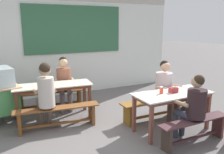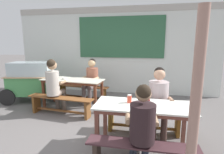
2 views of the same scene
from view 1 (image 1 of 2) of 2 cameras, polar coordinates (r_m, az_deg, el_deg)
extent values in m
plane|color=#65605F|center=(4.62, -0.66, -13.33)|extent=(40.00, 40.00, 0.00)
cube|color=silver|center=(6.92, -11.20, 6.87)|extent=(6.90, 0.12, 2.70)
cube|color=#326344|center=(6.87, -9.22, 11.53)|extent=(2.85, 0.03, 1.35)
cube|color=beige|center=(5.17, -14.40, -1.90)|extent=(1.71, 0.77, 0.02)
cube|color=brown|center=(5.18, -14.38, -2.33)|extent=(1.63, 0.70, 0.06)
cube|color=brown|center=(5.63, -6.80, -4.78)|extent=(0.07, 0.07, 0.69)
cube|color=brown|center=(5.19, -5.54, -6.29)|extent=(0.07, 0.07, 0.69)
cube|color=brown|center=(5.50, -22.27, -6.10)|extent=(0.07, 0.07, 0.69)
cube|color=brown|center=(5.05, -22.40, -7.78)|extent=(0.07, 0.07, 0.69)
cube|color=silver|center=(4.55, 14.80, -3.93)|extent=(1.53, 0.68, 0.02)
cube|color=brown|center=(4.57, 14.77, -4.44)|extent=(1.45, 0.62, 0.06)
cube|color=brown|center=(5.32, 18.19, -6.43)|extent=(0.06, 0.06, 0.68)
cube|color=brown|center=(4.97, 22.63, -8.13)|extent=(0.06, 0.06, 0.68)
cube|color=brown|center=(4.50, 5.50, -9.33)|extent=(0.06, 0.06, 0.68)
cube|color=brown|center=(4.09, 9.65, -11.82)|extent=(0.06, 0.06, 0.68)
cube|color=#5A3118|center=(5.82, -14.86, -3.58)|extent=(1.63, 0.44, 0.02)
cube|color=#5B3815|center=(5.98, -8.20, -5.08)|extent=(0.08, 0.24, 0.43)
cube|color=#613810|center=(5.87, -21.42, -6.20)|extent=(0.08, 0.24, 0.43)
cube|color=#5A3118|center=(5.92, -14.68, -6.65)|extent=(1.33, 0.18, 0.04)
cube|color=brown|center=(4.70, -13.39, -7.43)|extent=(1.68, 0.45, 0.02)
cube|color=brown|center=(4.90, -4.92, -9.06)|extent=(0.08, 0.25, 0.43)
cube|color=brown|center=(4.76, -21.87, -10.65)|extent=(0.08, 0.25, 0.43)
cube|color=brown|center=(4.82, -13.18, -11.12)|extent=(1.37, 0.18, 0.04)
cube|color=brown|center=(5.09, 10.20, -5.77)|extent=(1.52, 0.33, 0.03)
cube|color=brown|center=(5.55, 15.46, -6.90)|extent=(0.06, 0.27, 0.42)
cube|color=brown|center=(4.83, 3.89, -9.46)|extent=(0.06, 0.27, 0.42)
cube|color=brown|center=(5.20, 10.05, -9.21)|extent=(1.24, 0.05, 0.04)
cube|color=#42272C|center=(4.26, 19.85, -10.02)|extent=(1.44, 0.26, 0.02)
cube|color=#462625|center=(4.77, 24.74, -10.88)|extent=(0.06, 0.22, 0.42)
cube|color=#3B2E26|center=(3.97, 13.37, -14.87)|extent=(0.06, 0.22, 0.42)
cube|color=#42272C|center=(4.40, 19.52, -14.00)|extent=(1.16, 0.05, 0.04)
cylinder|color=#333333|center=(5.59, -22.89, -8.35)|extent=(0.05, 0.05, 0.23)
cylinder|color=#3F3F3F|center=(5.49, -20.97, -2.59)|extent=(0.18, 0.69, 0.04)
cylinder|color=#46312B|center=(5.02, 14.05, -8.74)|extent=(0.11, 0.11, 0.45)
cylinder|color=#46312B|center=(5.14, 15.57, -8.33)|extent=(0.11, 0.11, 0.45)
cylinder|color=#46312B|center=(5.05, 12.97, -5.27)|extent=(0.14, 0.37, 0.13)
cylinder|color=#46312B|center=(5.16, 14.50, -4.95)|extent=(0.14, 0.37, 0.13)
cylinder|color=#BDADB0|center=(5.15, 12.69, -1.89)|extent=(0.36, 0.36, 0.54)
sphere|color=tan|center=(5.05, 13.05, 2.48)|extent=(0.21, 0.21, 0.21)
sphere|color=black|center=(5.07, 12.85, 2.94)|extent=(0.19, 0.19, 0.19)
cylinder|color=tan|center=(4.90, 12.25, -2.79)|extent=(0.08, 0.31, 0.10)
cylinder|color=tan|center=(5.16, 15.67, -2.19)|extent=(0.08, 0.31, 0.11)
cylinder|color=#695B5B|center=(5.57, -12.17, -6.50)|extent=(0.11, 0.11, 0.45)
cylinder|color=#695B5B|center=(5.58, -10.32, -6.36)|extent=(0.11, 0.11, 0.45)
cylinder|color=#695B5B|center=(5.66, -12.46, -3.28)|extent=(0.19, 0.42, 0.13)
cylinder|color=#695B5B|center=(5.67, -10.65, -3.16)|extent=(0.19, 0.42, 0.13)
cylinder|color=#91533F|center=(5.78, -11.84, -0.35)|extent=(0.35, 0.35, 0.52)
sphere|color=tan|center=(5.69, -12.00, 3.51)|extent=(0.21, 0.21, 0.21)
sphere|color=black|center=(5.71, -12.05, 3.93)|extent=(0.20, 0.20, 0.20)
cylinder|color=tan|center=(5.60, -13.62, -1.02)|extent=(0.12, 0.31, 0.08)
cylinder|color=tan|center=(5.63, -9.71, -0.76)|extent=(0.12, 0.31, 0.07)
cylinder|color=#333948|center=(4.60, 16.97, -10.97)|extent=(0.11, 0.11, 0.45)
cylinder|color=#333948|center=(4.47, 15.45, -11.57)|extent=(0.11, 0.11, 0.45)
cylinder|color=#333948|center=(4.40, 18.89, -8.35)|extent=(0.17, 0.39, 0.13)
cylinder|color=#333948|center=(4.27, 17.38, -8.91)|extent=(0.17, 0.39, 0.13)
cylinder|color=black|center=(4.16, 20.18, -6.21)|extent=(0.32, 0.32, 0.49)
sphere|color=tan|center=(4.07, 20.36, -1.14)|extent=(0.20, 0.20, 0.20)
sphere|color=#2D2319|center=(4.05, 20.73, -0.74)|extent=(0.18, 0.18, 0.18)
cylinder|color=tan|center=(4.41, 19.72, -5.35)|extent=(0.11, 0.31, 0.11)
cylinder|color=tan|center=(4.13, 16.65, -6.30)|extent=(0.11, 0.31, 0.07)
cylinder|color=#695B50|center=(5.09, -15.29, -8.52)|extent=(0.11, 0.11, 0.45)
cylinder|color=#695B50|center=(5.06, -17.31, -8.76)|extent=(0.11, 0.11, 0.45)
cylinder|color=#695B50|center=(4.84, -15.09, -6.18)|extent=(0.13, 0.38, 0.13)
cylinder|color=#695B50|center=(4.81, -17.20, -6.42)|extent=(0.13, 0.38, 0.13)
cylinder|color=#BCB4A9|center=(4.58, -15.96, -3.64)|extent=(0.31, 0.31, 0.58)
sphere|color=#A7805E|center=(4.50, -16.34, 1.71)|extent=(0.23, 0.23, 0.23)
sphere|color=#2D2319|center=(4.47, -16.31, 2.14)|extent=(0.21, 0.21, 0.21)
cylinder|color=#A7805E|center=(4.79, -14.30, -2.99)|extent=(0.07, 0.30, 0.08)
cylinder|color=#A7805E|center=(4.73, -18.44, -3.43)|extent=(0.07, 0.31, 0.11)
cube|color=#9C2E2F|center=(4.55, 14.95, -3.12)|extent=(0.16, 0.11, 0.10)
cube|color=white|center=(4.54, 14.99, -2.37)|extent=(0.06, 0.03, 0.02)
cylinder|color=#E44B33|center=(4.44, 12.13, -3.28)|extent=(0.07, 0.07, 0.12)
cylinder|color=white|center=(4.42, 12.17, -2.46)|extent=(0.07, 0.07, 0.02)
cylinder|color=silver|center=(5.09, -16.57, -1.89)|extent=(0.14, 0.14, 0.04)
camera|label=2|loc=(3.01, 52.77, 1.88)|focal=28.63mm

